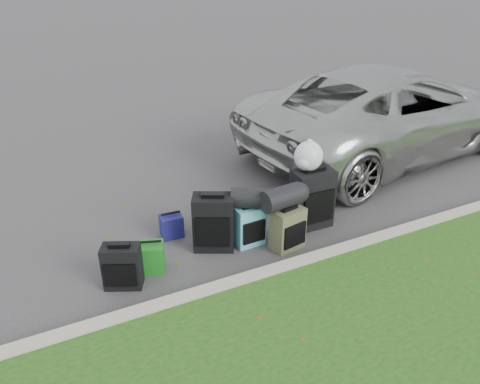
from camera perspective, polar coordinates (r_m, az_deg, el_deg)
name	(u,v)px	position (r m, az deg, el deg)	size (l,w,h in m)	color
ground	(253,233)	(6.37, 1.61, -4.97)	(120.00, 120.00, 0.00)	#383535
curb	(293,268)	(5.61, 6.45, -9.14)	(120.00, 0.18, 0.15)	#9E937F
suv	(391,111)	(9.15, 17.91, 9.43)	(2.67, 5.79, 1.61)	#B7B7B2
suitcase_small_black	(122,266)	(5.44, -14.16, -8.79)	(0.42, 0.23, 0.52)	black
suitcase_large_black_left	(213,223)	(5.88, -3.25, -3.74)	(0.51, 0.30, 0.73)	black
suitcase_olive	(288,229)	(5.94, 5.84, -4.47)	(0.41, 0.25, 0.56)	#414229
suitcase_teal	(249,226)	(6.00, 1.15, -4.13)	(0.38, 0.23, 0.54)	teal
suitcase_large_black_right	(312,199)	(6.41, 8.73, -0.80)	(0.55, 0.33, 0.83)	black
tote_green	(151,257)	(5.67, -10.82, -7.82)	(0.31, 0.25, 0.35)	#186D19
tote_navy	(171,226)	(6.28, -8.35, -4.11)	(0.29, 0.22, 0.31)	navy
duffel_left	(282,198)	(5.76, 5.19, -0.69)	(0.28, 0.28, 0.53)	black
duffel_right	(250,198)	(5.80, 1.18, -0.73)	(0.26, 0.26, 0.46)	black
trash_bag	(308,156)	(6.17, 8.35, 4.34)	(0.39, 0.39, 0.39)	silver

